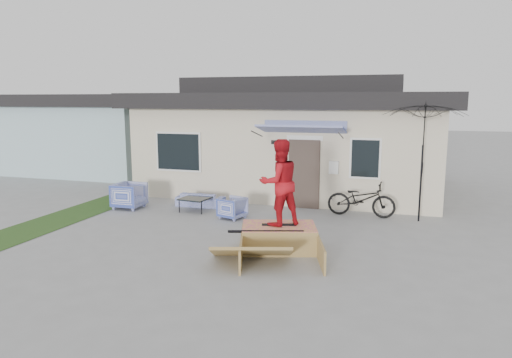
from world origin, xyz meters
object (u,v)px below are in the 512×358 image
(coffee_table, at_px, (195,204))
(armchair_right, at_px, (232,207))
(armchair_left, at_px, (129,194))
(patio_umbrella, at_px, (422,158))
(skateboard, at_px, (279,224))
(bicycle, at_px, (361,195))
(loveseat, at_px, (200,197))
(skater, at_px, (279,181))
(skate_ramp, at_px, (279,238))

(coffee_table, bearing_deg, armchair_right, -21.24)
(armchair_left, height_order, patio_umbrella, patio_umbrella)
(skateboard, bearing_deg, armchair_right, 114.80)
(armchair_right, xyz_separation_m, coffee_table, (-1.37, 0.53, -0.13))
(armchair_right, height_order, bicycle, bicycle)
(loveseat, relative_size, skater, 0.78)
(bicycle, height_order, patio_umbrella, patio_umbrella)
(patio_umbrella, bearing_deg, bicycle, 176.99)
(bicycle, height_order, skateboard, bicycle)
(skateboard, distance_m, skater, 0.97)
(loveseat, relative_size, bicycle, 0.78)
(skate_ramp, relative_size, skateboard, 2.82)
(armchair_left, distance_m, coffee_table, 2.10)
(coffee_table, bearing_deg, patio_umbrella, 6.21)
(loveseat, relative_size, armchair_left, 1.71)
(patio_umbrella, distance_m, skater, 4.62)
(patio_umbrella, bearing_deg, skater, -131.48)
(armchair_left, xyz_separation_m, skate_ramp, (5.38, -2.52, -0.17))
(loveseat, height_order, armchair_left, armchair_left)
(coffee_table, bearing_deg, bicycle, 9.18)
(skateboard, bearing_deg, skate_ramp, -89.17)
(armchair_left, relative_size, skater, 0.46)
(skate_ramp, bearing_deg, coffee_table, 122.77)
(coffee_table, relative_size, skater, 0.42)
(armchair_right, height_order, patio_umbrella, patio_umbrella)
(armchair_right, height_order, skateboard, armchair_right)
(armchair_right, bearing_deg, bicycle, 128.46)
(armchair_left, bearing_deg, skater, -115.77)
(armchair_right, bearing_deg, coffee_table, -93.65)
(armchair_left, distance_m, skate_ramp, 5.94)
(armchair_right, relative_size, skateboard, 0.88)
(armchair_left, height_order, skateboard, armchair_left)
(armchair_left, height_order, bicycle, bicycle)
(coffee_table, bearing_deg, armchair_left, -171.74)
(armchair_right, height_order, coffee_table, armchair_right)
(armchair_right, xyz_separation_m, skater, (1.93, -2.24, 1.20))
(coffee_table, height_order, skate_ramp, skate_ramp)
(loveseat, relative_size, skate_ramp, 0.69)
(patio_umbrella, relative_size, skate_ramp, 1.16)
(armchair_right, bearing_deg, skateboard, 58.39)
(skate_ramp, distance_m, skateboard, 0.30)
(skater, bearing_deg, armchair_right, -90.57)
(bicycle, xyz_separation_m, skateboard, (-1.49, -3.54, -0.05))
(patio_umbrella, bearing_deg, skate_ramp, -130.92)
(loveseat, distance_m, bicycle, 4.92)
(bicycle, distance_m, skater, 3.95)
(bicycle, bearing_deg, patio_umbrella, -90.35)
(patio_umbrella, bearing_deg, armchair_right, -166.23)
(skate_ramp, bearing_deg, patio_umbrella, 32.25)
(patio_umbrella, distance_m, skateboard, 4.77)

